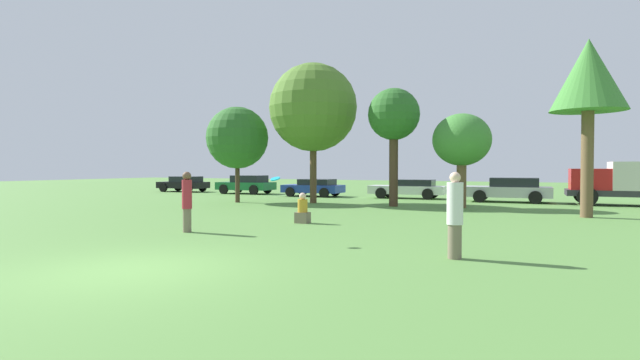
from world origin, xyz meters
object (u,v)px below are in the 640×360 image
Objects in this scene: tree_0 at (237,138)px; parked_car_white at (409,188)px; tree_1 at (313,108)px; parked_car_blue at (314,187)px; frisbee at (275,179)px; tree_4 at (588,78)px; tree_2 at (394,116)px; parked_car_silver at (509,189)px; bystander_sitting at (303,211)px; parked_car_black at (184,184)px; person_catcher at (455,215)px; person_thrower at (187,200)px; delivery_truck_red at (635,181)px; tree_3 at (462,141)px; parked_car_green at (247,184)px.

parked_car_white is at bearing 44.85° from tree_0.
parked_car_blue is at bearing 116.46° from tree_1.
tree_4 is (7.35, 10.32, 3.62)m from frisbee.
tree_2 reaches higher than parked_car_silver.
tree_2 is at bearing 85.72° from bystander_sitting.
tree_0 is 10.71m from parked_car_white.
bystander_sitting is at bearing 138.76° from parked_car_black.
person_catcher is at bearing -105.26° from tree_4.
tree_1 reaches higher than parked_car_black.
tree_4 is at bearing 48.10° from person_thrower.
parked_car_white is at bearing 91.48° from bystander_sitting.
person_thrower reaches higher than frisbee.
bystander_sitting is (-1.36, 3.97, -1.18)m from frisbee.
person_catcher is 30.28m from parked_car_black.
frisbee is 26.74m from parked_car_black.
bystander_sitting is 17.56m from delivery_truck_red.
tree_0 reaches higher than delivery_truck_red.
tree_3 reaches higher than delivery_truck_red.
parked_car_white is at bearing 95.41° from frisbee.
tree_3 reaches higher than bystander_sitting.
tree_4 is 17.33m from parked_car_blue.
parked_car_silver is (4.78, 5.45, -3.63)m from tree_2.
parked_car_white is at bearing 176.75° from parked_car_black.
tree_1 is 7.21m from parked_car_blue.
tree_2 reaches higher than parked_car_black.
delivery_truck_red reaches higher than person_thrower.
tree_4 is (5.00, -2.33, 2.10)m from tree_3.
bystander_sitting is 14.23m from parked_car_white.
frisbee is 0.06× the size of tree_3.
frisbee is 4.35m from bystander_sitting.
tree_1 is 1.64× the size of parked_car_silver.
tree_2 is (2.54, 11.62, 3.41)m from person_thrower.
tree_3 is at bearing 30.62° from delivery_truck_red.
tree_3 is at bearing -75.35° from person_catcher.
person_thrower is 17.55m from parked_car_blue.
person_thrower is 0.45× the size of parked_car_black.
tree_1 is 1.89× the size of parked_car_black.
person_thrower reaches higher than parked_car_black.
person_thrower is 18.58m from parked_car_silver.
parked_car_silver is at bearing 26.94° from tree_0.
tree_2 is at bearing 158.77° from parked_car_black.
person_catcher is 13.83m from tree_2.
frisbee is at bearing 111.19° from parked_car_blue.
parked_car_white is (6.04, 0.74, 0.02)m from parked_car_blue.
parked_car_white is (-6.19, 18.43, -0.29)m from person_catcher.
tree_4 reaches higher than parked_car_blue.
parked_car_blue is at bearing 4.22° from parked_car_white.
tree_0 reaches higher than person_catcher.
tree_1 reaches higher than tree_0.
parked_car_green reaches higher than parked_car_black.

